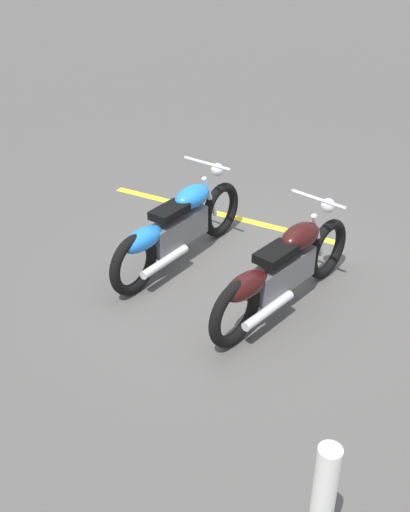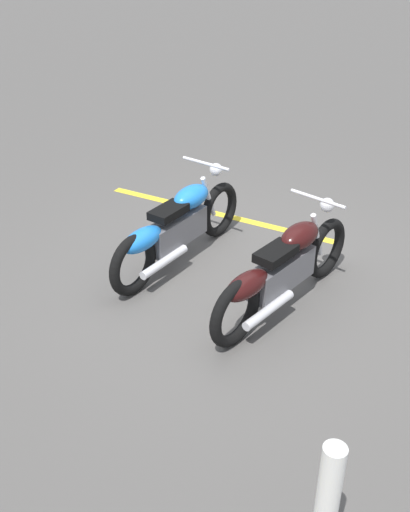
# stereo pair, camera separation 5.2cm
# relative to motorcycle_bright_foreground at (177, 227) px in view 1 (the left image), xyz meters

# --- Properties ---
(ground_plane) EXTENTS (60.00, 60.00, 0.00)m
(ground_plane) POSITION_rel_motorcycle_bright_foreground_xyz_m (-0.03, 0.68, -0.46)
(ground_plane) COLOR #514F4C
(motorcycle_bright_foreground) EXTENTS (2.21, 0.69, 1.04)m
(motorcycle_bright_foreground) POSITION_rel_motorcycle_bright_foreground_xyz_m (0.00, 0.00, 0.00)
(motorcycle_bright_foreground) COLOR black
(motorcycle_bright_foreground) RESTS_ON ground
(motorcycle_dark_foreground) EXTENTS (2.17, 0.81, 1.04)m
(motorcycle_dark_foreground) POSITION_rel_motorcycle_bright_foreground_xyz_m (0.35, 1.34, 0.00)
(motorcycle_dark_foreground) COLOR black
(motorcycle_dark_foreground) RESTS_ON ground
(bollard_post) EXTENTS (0.14, 0.14, 1.05)m
(bollard_post) POSITION_rel_motorcycle_bright_foreground_xyz_m (2.88, 2.45, 0.06)
(bollard_post) COLOR white
(bollard_post) RESTS_ON ground
(parking_stripe_near) EXTENTS (0.32, 3.20, 0.01)m
(parking_stripe_near) POSITION_rel_motorcycle_bright_foreground_xyz_m (-1.32, -0.10, -0.46)
(parking_stripe_near) COLOR yellow
(parking_stripe_near) RESTS_ON ground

